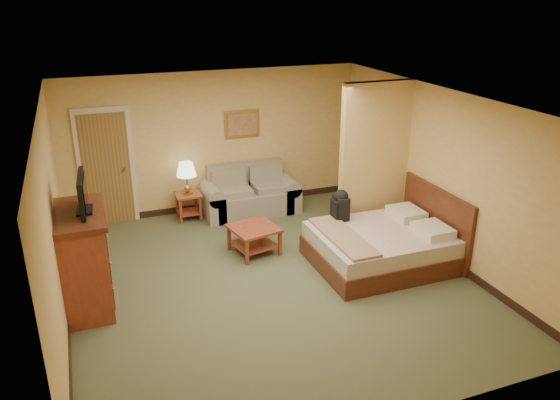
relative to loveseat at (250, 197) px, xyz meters
name	(u,v)px	position (x,y,z in m)	size (l,w,h in m)	color
floor	(270,280)	(-0.53, -2.57, -0.29)	(6.00, 6.00, 0.00)	#4F5436
ceiling	(269,102)	(-0.53, -2.57, 2.31)	(6.00, 6.00, 0.00)	white
back_wall	(215,142)	(-0.53, 0.43, 1.01)	(5.50, 0.02, 2.60)	tan
left_wall	(53,226)	(-3.28, -2.57, 1.01)	(0.02, 6.00, 2.60)	tan
right_wall	(439,174)	(2.22, -2.57, 1.01)	(0.02, 6.00, 2.60)	tan
partition	(374,161)	(1.62, -1.65, 1.01)	(1.20, 0.15, 2.60)	tan
door	(106,168)	(-2.48, 0.39, 0.74)	(0.94, 0.16, 2.10)	beige
baseboard	(218,205)	(-0.53, 0.42, -0.23)	(5.50, 0.02, 0.12)	black
loveseat	(250,197)	(0.00, 0.00, 0.00)	(1.76, 0.82, 0.89)	gray
side_table	(188,202)	(-1.15, 0.08, 0.03)	(0.45, 0.45, 0.49)	maroon
table_lamp	(186,170)	(-1.15, 0.08, 0.65)	(0.35, 0.35, 0.59)	#A27F3B
coffee_table	(254,234)	(-0.46, -1.64, 0.03)	(0.82, 0.82, 0.44)	maroon
wall_picture	(242,124)	(0.00, 0.40, 1.31)	(0.67, 0.04, 0.52)	#B78E3F
dresser	(83,260)	(-3.00, -2.33, 0.39)	(0.66, 1.26, 1.34)	maroon
tv	(82,194)	(-2.90, -2.33, 1.28)	(0.21, 0.78, 0.47)	black
bed	(385,245)	(1.29, -2.67, 0.01)	(2.01, 1.70, 1.10)	#491D11
backpack	(341,204)	(0.85, -2.03, 0.51)	(0.23, 0.29, 0.49)	black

